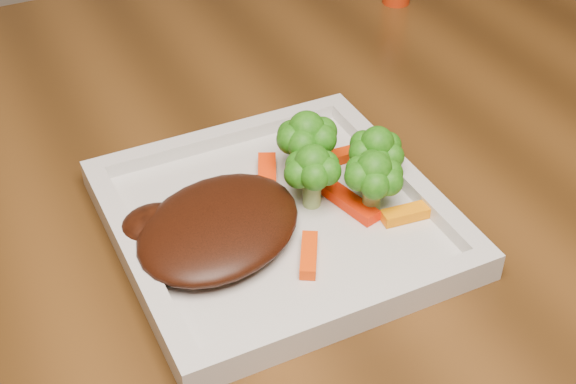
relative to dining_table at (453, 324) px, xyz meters
name	(u,v)px	position (x,y,z in m)	size (l,w,h in m)	color
dining_table	(453,324)	(0.00, 0.00, 0.00)	(1.60, 0.90, 0.75)	#4F2F12
plate	(278,223)	(-0.31, -0.10, 0.38)	(0.27, 0.27, 0.01)	silver
steak	(219,227)	(-0.37, -0.11, 0.40)	(0.15, 0.12, 0.03)	#341207
broccoli_0	(306,143)	(-0.26, -0.06, 0.42)	(0.06, 0.06, 0.07)	#106111
broccoli_1	(376,155)	(-0.21, -0.10, 0.42)	(0.06, 0.06, 0.06)	#256010
broccoli_2	(373,184)	(-0.24, -0.13, 0.42)	(0.06, 0.06, 0.06)	#1D7914
broccoli_3	(312,176)	(-0.28, -0.10, 0.42)	(0.06, 0.06, 0.06)	#277112
carrot_1	(412,212)	(-0.21, -0.15, 0.39)	(0.05, 0.01, 0.01)	orange
carrot_2	(309,255)	(-0.31, -0.16, 0.39)	(0.05, 0.01, 0.01)	#F83E04
carrot_3	(352,153)	(-0.21, -0.05, 0.39)	(0.05, 0.01, 0.01)	red
carrot_4	(267,176)	(-0.30, -0.05, 0.39)	(0.06, 0.02, 0.01)	#FF3304
carrot_5	(350,203)	(-0.25, -0.12, 0.39)	(0.06, 0.02, 0.01)	#FB2504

